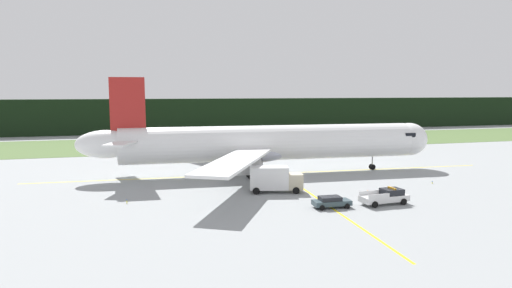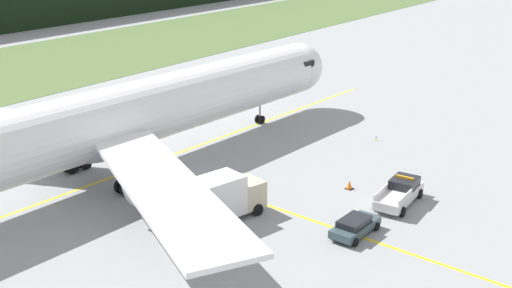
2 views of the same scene
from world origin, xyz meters
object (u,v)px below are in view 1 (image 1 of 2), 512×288
(airliner, at_px, (267,144))
(staff_car, at_px, (331,202))
(catering_truck, at_px, (274,179))
(apron_cone, at_px, (367,192))
(ops_pickup_truck, at_px, (386,197))

(airliner, xyz_separation_m, staff_car, (1.03, -21.61, -4.15))
(staff_car, bearing_deg, airliner, 92.72)
(catering_truck, height_order, apron_cone, catering_truck)
(catering_truck, xyz_separation_m, staff_car, (3.87, -9.03, -1.09))
(apron_cone, bearing_deg, catering_truck, 156.07)
(ops_pickup_truck, distance_m, staff_car, 6.82)
(airliner, xyz_separation_m, ops_pickup_truck, (7.84, -21.87, -3.95))
(ops_pickup_truck, distance_m, apron_cone, 4.52)
(airliner, relative_size, staff_car, 13.04)
(staff_car, bearing_deg, ops_pickup_truck, -2.20)
(apron_cone, bearing_deg, ops_pickup_truck, -91.93)
(airliner, height_order, catering_truck, airliner)
(airliner, height_order, ops_pickup_truck, airliner)
(catering_truck, bearing_deg, airliner, 77.27)
(catering_truck, relative_size, staff_car, 1.65)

